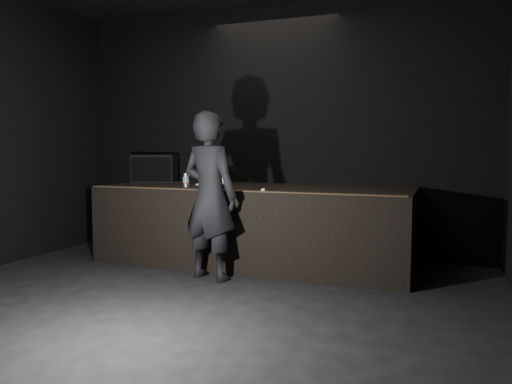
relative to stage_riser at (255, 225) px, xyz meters
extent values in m
plane|color=black|center=(0.00, -2.73, -0.50)|extent=(7.00, 7.00, 0.00)
cube|color=black|center=(0.00, 0.77, 1.25)|extent=(6.00, 0.10, 3.50)
cube|color=black|center=(0.00, 0.00, 0.00)|extent=(4.00, 1.50, 1.00)
cube|color=brown|center=(0.00, -0.71, 0.51)|extent=(3.92, 0.10, 0.01)
cube|color=black|center=(-1.67, 0.25, 0.70)|extent=(0.71, 0.59, 0.40)
cube|color=black|center=(-1.60, 0.04, 0.70)|extent=(0.54, 0.20, 0.34)
cylinder|color=black|center=(-1.48, 0.07, 0.51)|extent=(0.78, 0.38, 0.02)
cube|color=white|center=(-0.70, 0.11, 0.51)|extent=(0.38, 0.29, 0.02)
cube|color=silver|center=(-0.70, 0.11, 0.52)|extent=(0.31, 0.18, 0.00)
cube|color=white|center=(-0.73, 0.26, 0.63)|extent=(0.35, 0.13, 0.22)
cube|color=yellow|center=(-0.72, 0.25, 0.63)|extent=(0.31, 0.10, 0.18)
cylinder|color=silver|center=(-0.81, -0.38, 0.59)|extent=(0.07, 0.07, 0.18)
cylinder|color=#19478E|center=(-0.81, -0.38, 0.59)|extent=(0.07, 0.07, 0.08)
cylinder|color=#A40F15|center=(-0.81, -0.38, 0.55)|extent=(0.07, 0.07, 0.01)
cylinder|color=white|center=(-0.18, 0.29, 0.55)|extent=(0.07, 0.07, 0.09)
cube|color=white|center=(0.33, -0.61, 0.51)|extent=(0.08, 0.16, 0.03)
imported|color=black|center=(-0.20, -0.95, 0.46)|extent=(0.78, 0.59, 1.91)
camera|label=1|loc=(2.29, -6.04, 1.00)|focal=35.00mm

